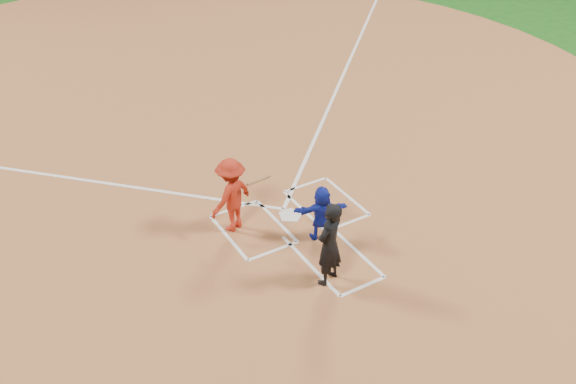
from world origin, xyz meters
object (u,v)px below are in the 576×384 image
home_plate (290,215)px  batter_at_plate (231,195)px  umpire (329,244)px  catcher (322,213)px

home_plate → batter_at_plate: 1.61m
home_plate → umpire: umpire is taller
home_plate → catcher: size_ratio=0.47×
batter_at_plate → catcher: bearing=-40.9°
umpire → home_plate: bearing=-124.7°
umpire → batter_at_plate: bearing=-94.4°
home_plate → batter_at_plate: (-1.33, 0.27, 0.87)m
home_plate → catcher: bearing=99.2°
catcher → batter_at_plate: 1.99m
catcher → umpire: 1.45m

